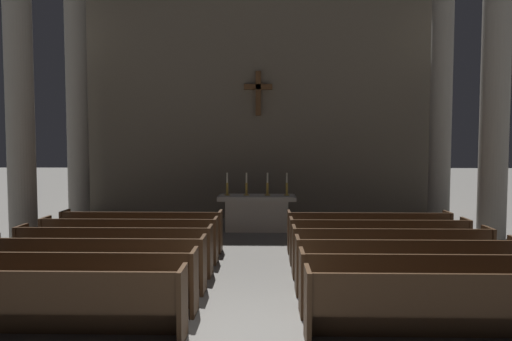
% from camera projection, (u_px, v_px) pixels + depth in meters
% --- Properties ---
extents(ground_plane, '(80.00, 80.00, 0.00)m').
position_uv_depth(ground_plane, '(245.00, 341.00, 5.87)').
color(ground_plane, slate).
extents(pew_left_row_1, '(3.66, 0.50, 0.95)m').
position_uv_depth(pew_left_row_1, '(41.00, 304.00, 5.86)').
color(pew_left_row_1, '#422B19').
rests_on(pew_left_row_1, ground).
extents(pew_left_row_2, '(3.66, 0.50, 0.95)m').
position_uv_depth(pew_left_row_2, '(72.00, 281.00, 6.82)').
color(pew_left_row_2, '#422B19').
rests_on(pew_left_row_2, ground).
extents(pew_left_row_3, '(3.66, 0.50, 0.95)m').
position_uv_depth(pew_left_row_3, '(96.00, 264.00, 7.77)').
color(pew_left_row_3, '#422B19').
rests_on(pew_left_row_3, ground).
extents(pew_left_row_4, '(3.66, 0.50, 0.95)m').
position_uv_depth(pew_left_row_4, '(115.00, 251.00, 8.73)').
color(pew_left_row_4, '#422B19').
rests_on(pew_left_row_4, ground).
extents(pew_left_row_5, '(3.66, 0.50, 0.95)m').
position_uv_depth(pew_left_row_5, '(130.00, 240.00, 9.69)').
color(pew_left_row_5, '#422B19').
rests_on(pew_left_row_5, ground).
extents(pew_left_row_6, '(3.66, 0.50, 0.95)m').
position_uv_depth(pew_left_row_6, '(142.00, 231.00, 10.65)').
color(pew_left_row_6, '#422B19').
rests_on(pew_left_row_6, ground).
extents(pew_right_row_1, '(3.66, 0.50, 0.95)m').
position_uv_depth(pew_right_row_1, '(453.00, 307.00, 5.74)').
color(pew_right_row_1, '#422B19').
rests_on(pew_right_row_1, ground).
extents(pew_right_row_2, '(3.66, 0.50, 0.95)m').
position_uv_depth(pew_right_row_2, '(426.00, 283.00, 6.70)').
color(pew_right_row_2, '#422B19').
rests_on(pew_right_row_2, ground).
extents(pew_right_row_3, '(3.66, 0.50, 0.95)m').
position_uv_depth(pew_right_row_3, '(406.00, 266.00, 7.66)').
color(pew_right_row_3, '#422B19').
rests_on(pew_right_row_3, ground).
extents(pew_right_row_4, '(3.66, 0.50, 0.95)m').
position_uv_depth(pew_right_row_4, '(391.00, 252.00, 8.62)').
color(pew_right_row_4, '#422B19').
rests_on(pew_right_row_4, ground).
extents(pew_right_row_5, '(3.66, 0.50, 0.95)m').
position_uv_depth(pew_right_row_5, '(378.00, 241.00, 9.58)').
color(pew_right_row_5, '#422B19').
rests_on(pew_right_row_5, ground).
extents(pew_right_row_6, '(3.66, 0.50, 0.95)m').
position_uv_depth(pew_right_row_6, '(368.00, 232.00, 10.54)').
color(pew_right_row_6, '#422B19').
rests_on(pew_right_row_6, ground).
extents(column_left_second, '(0.92, 0.92, 7.00)m').
position_uv_depth(column_left_second, '(20.00, 103.00, 10.61)').
color(column_left_second, '#9E998E').
rests_on(column_left_second, ground).
extents(column_right_second, '(0.92, 0.92, 7.00)m').
position_uv_depth(column_right_second, '(495.00, 102.00, 10.37)').
color(column_right_second, '#9E998E').
rests_on(column_right_second, ground).
extents(column_left_third, '(0.92, 0.92, 7.00)m').
position_uv_depth(column_left_third, '(77.00, 112.00, 13.83)').
color(column_left_third, '#9E998E').
rests_on(column_left_third, ground).
extents(column_right_third, '(0.92, 0.92, 7.00)m').
position_uv_depth(column_right_third, '(441.00, 112.00, 13.59)').
color(column_right_third, '#9E998E').
rests_on(column_right_third, ground).
extents(altar, '(2.20, 0.90, 1.01)m').
position_uv_depth(altar, '(257.00, 212.00, 13.23)').
color(altar, '#BCB7AD').
rests_on(altar, ground).
extents(candlestick_outer_left, '(0.16, 0.16, 0.65)m').
position_uv_depth(candlestick_outer_left, '(227.00, 188.00, 13.21)').
color(candlestick_outer_left, '#B79338').
rests_on(candlestick_outer_left, altar).
extents(candlestick_inner_left, '(0.16, 0.16, 0.65)m').
position_uv_depth(candlestick_inner_left, '(246.00, 188.00, 13.20)').
color(candlestick_inner_left, '#B79338').
rests_on(candlestick_inner_left, altar).
extents(candlestick_inner_right, '(0.16, 0.16, 0.65)m').
position_uv_depth(candlestick_inner_right, '(267.00, 188.00, 13.18)').
color(candlestick_inner_right, '#B79338').
rests_on(candlestick_inner_right, altar).
extents(candlestick_outer_right, '(0.16, 0.16, 0.65)m').
position_uv_depth(candlestick_outer_right, '(287.00, 188.00, 13.17)').
color(candlestick_outer_right, '#B79338').
rests_on(candlestick_outer_right, altar).
extents(apse_with_cross, '(11.76, 0.42, 7.46)m').
position_uv_depth(apse_with_cross, '(258.00, 106.00, 15.30)').
color(apse_with_cross, '#706656').
rests_on(apse_with_cross, ground).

